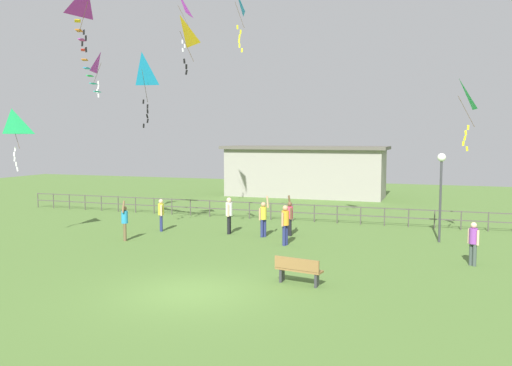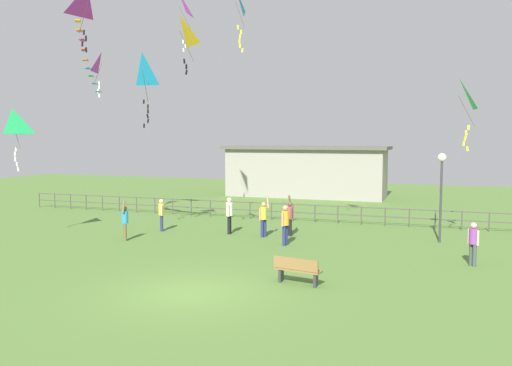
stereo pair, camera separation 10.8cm
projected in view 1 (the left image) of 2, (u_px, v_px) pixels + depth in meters
ground_plane at (191, 293)px, 15.56m from camera, size 80.00×80.00×0.00m
lamppost at (441, 177)px, 22.84m from camera, size 0.36×0.36×3.88m
park_bench at (298, 270)px, 16.42m from camera, size 1.55×0.69×0.85m
person_0 at (161, 213)px, 25.75m from camera, size 0.30×0.41×1.57m
person_1 at (263, 217)px, 24.22m from camera, size 0.41×0.42×1.89m
person_2 at (290, 216)px, 24.55m from camera, size 0.31×0.48×1.87m
person_3 at (285, 222)px, 22.34m from camera, size 0.32×0.50×1.71m
person_4 at (125, 220)px, 23.37m from camera, size 0.31×0.46×1.81m
person_5 at (229, 213)px, 25.01m from camera, size 0.32×0.52×1.73m
person_6 at (473, 241)px, 18.79m from camera, size 0.37×0.35×1.56m
kite_0 at (12, 125)px, 23.33m from camera, size 1.09×1.19×2.69m
kite_2 at (142, 72)px, 23.92m from camera, size 0.93×1.05×3.35m
kite_3 at (88, 3)px, 20.10m from camera, size 0.93×1.11×2.44m
kite_4 at (459, 99)px, 21.91m from camera, size 1.08×0.81×2.94m
kite_5 at (180, 32)px, 21.04m from camera, size 1.18×1.14×2.28m
kite_6 at (178, 7)px, 28.72m from camera, size 1.06×1.13×3.13m
kite_7 at (101, 64)px, 27.72m from camera, size 0.78×1.06×2.33m
kite_8 at (235, 4)px, 25.68m from camera, size 0.80×0.94×3.03m
waterfront_railing at (301, 210)px, 28.77m from camera, size 36.02×0.06×0.95m
pavilion_building at (305, 171)px, 40.87m from camera, size 12.55×4.28×3.90m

